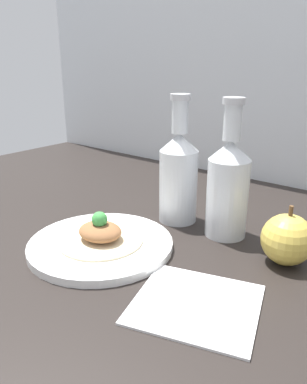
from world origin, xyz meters
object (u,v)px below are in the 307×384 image
(plated_food, at_px, (100,233))
(cider_bottle_left, at_px, (178,174))
(cider_bottle_right, at_px, (228,185))
(apple, at_px, (287,239))
(plate, at_px, (101,243))

(plated_food, distance_m, cider_bottle_left, 0.21)
(cider_bottle_right, bearing_deg, apple, -14.48)
(plate, bearing_deg, apple, 29.53)
(cider_bottle_left, height_order, apple, cider_bottle_left)
(cider_bottle_left, bearing_deg, cider_bottle_right, 0.00)
(plate, relative_size, plated_food, 1.69)
(cider_bottle_left, bearing_deg, apple, -7.90)
(cider_bottle_right, relative_size, apple, 2.55)
(plated_food, xyz_separation_m, cider_bottle_left, (0.03, 0.19, 0.07))
(cider_bottle_left, xyz_separation_m, cider_bottle_right, (0.11, 0.00, 0.00))
(plate, xyz_separation_m, apple, (0.28, 0.16, 0.03))
(cider_bottle_right, xyz_separation_m, apple, (0.13, -0.03, -0.06))
(plate, relative_size, cider_bottle_left, 0.99)
(cider_bottle_left, distance_m, apple, 0.26)
(cider_bottle_left, relative_size, cider_bottle_right, 1.00)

